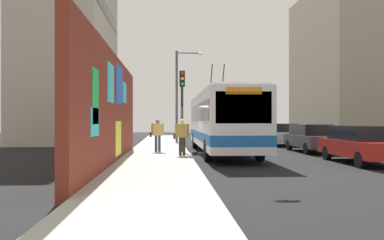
{
  "coord_description": "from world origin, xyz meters",
  "views": [
    {
      "loc": [
        -19.41,
        1.11,
        1.8
      ],
      "look_at": [
        0.58,
        -0.14,
        1.83
      ],
      "focal_mm": 36.48,
      "sensor_mm": 36.0,
      "label": 1
    }
  ],
  "objects": [
    {
      "name": "ground_plane",
      "position": [
        0.0,
        0.0,
        0.0
      ],
      "size": [
        80.0,
        80.0,
        0.0
      ],
      "primitive_type": "plane",
      "color": "black"
    },
    {
      "name": "sidewalk_slab",
      "position": [
        0.0,
        1.6,
        0.07
      ],
      "size": [
        48.0,
        3.2,
        0.15
      ],
      "primitive_type": "cube",
      "color": "#9E9B93",
      "rests_on": "ground_plane"
    },
    {
      "name": "graffiti_wall",
      "position": [
        -3.46,
        3.35,
        2.23
      ],
      "size": [
        15.1,
        0.32,
        4.45
      ],
      "color": "maroon",
      "rests_on": "ground_plane"
    },
    {
      "name": "building_far_left",
      "position": [
        13.59,
        9.2,
        9.72
      ],
      "size": [
        12.35,
        6.19,
        19.43
      ],
      "color": "#B2A899",
      "rests_on": "ground_plane"
    },
    {
      "name": "building_far_right",
      "position": [
        16.02,
        -17.0,
        6.97
      ],
      "size": [
        12.53,
        9.89,
        13.94
      ],
      "color": "#9E937F",
      "rests_on": "ground_plane"
    },
    {
      "name": "city_bus",
      "position": [
        1.65,
        -1.8,
        1.84
      ],
      "size": [
        12.63,
        2.6,
        5.1
      ],
      "color": "silver",
      "rests_on": "ground_plane"
    },
    {
      "name": "parked_car_red",
      "position": [
        -3.57,
        -7.0,
        0.84
      ],
      "size": [
        4.7,
        1.92,
        1.58
      ],
      "color": "#B21E19",
      "rests_on": "ground_plane"
    },
    {
      "name": "parked_car_dark_gray",
      "position": [
        2.26,
        -7.0,
        0.83
      ],
      "size": [
        4.61,
        1.78,
        1.58
      ],
      "color": "#38383D",
      "rests_on": "ground_plane"
    },
    {
      "name": "parked_car_silver",
      "position": [
        8.04,
        -7.0,
        0.83
      ],
      "size": [
        4.15,
        1.93,
        1.58
      ],
      "color": "#B7B7BC",
      "rests_on": "ground_plane"
    },
    {
      "name": "parked_car_navy",
      "position": [
        13.98,
        -7.0,
        0.83
      ],
      "size": [
        4.3,
        1.82,
        1.58
      ],
      "color": "navy",
      "rests_on": "ground_plane"
    },
    {
      "name": "pedestrian_midblock",
      "position": [
        1.22,
        1.65,
        1.16
      ],
      "size": [
        0.23,
        0.76,
        1.72
      ],
      "color": "#2D3F59",
      "rests_on": "sidewalk_slab"
    },
    {
      "name": "pedestrian_at_curb",
      "position": [
        -1.0,
        0.44,
        1.16
      ],
      "size": [
        0.23,
        0.76,
        1.71
      ],
      "color": "#3F3326",
      "rests_on": "sidewalk_slab"
    },
    {
      "name": "traffic_light",
      "position": [
        1.19,
        0.35,
        3.04
      ],
      "size": [
        0.49,
        0.28,
        4.3
      ],
      "color": "#2D382D",
      "rests_on": "sidewalk_slab"
    },
    {
      "name": "street_lamp",
      "position": [
        9.38,
        0.23,
        4.07
      ],
      "size": [
        0.44,
        1.96,
        6.8
      ],
      "color": "#4C4C51",
      "rests_on": "sidewalk_slab"
    },
    {
      "name": "curbside_puddle",
      "position": [
        1.59,
        -0.6,
        0.0
      ],
      "size": [
        2.18,
        2.18,
        0.0
      ],
      "primitive_type": "cylinder",
      "color": "black",
      "rests_on": "ground_plane"
    }
  ]
}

